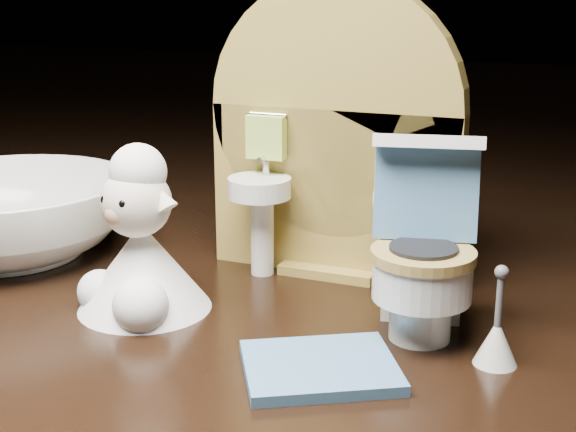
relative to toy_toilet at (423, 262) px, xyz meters
name	(u,v)px	position (x,y,z in m)	size (l,w,h in m)	color
backdrop_panel	(333,148)	(-0.06, 0.06, 0.03)	(0.13, 0.05, 0.15)	#A28639
toy_toilet	(423,262)	(0.00, 0.00, 0.00)	(0.05, 0.06, 0.09)	white
bath_mat	(320,367)	(-0.03, -0.05, -0.03)	(0.06, 0.05, 0.00)	teal
toilet_brush	(496,339)	(0.04, -0.02, -0.02)	(0.02, 0.02, 0.04)	white
plush_lamb	(140,253)	(-0.13, -0.03, 0.00)	(0.06, 0.06, 0.08)	white
ceramic_bowl	(8,218)	(-0.24, 0.01, -0.01)	(0.14, 0.14, 0.04)	white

